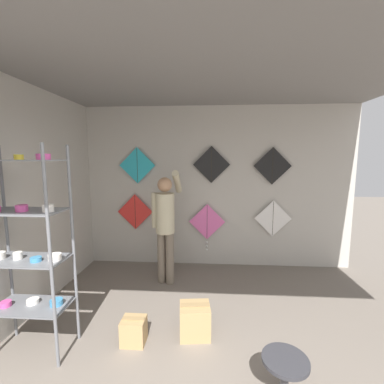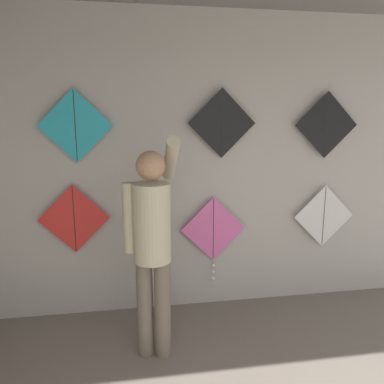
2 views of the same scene
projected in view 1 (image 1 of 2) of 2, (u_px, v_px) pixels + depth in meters
The scene contains 14 objects.
back_panel at pixel (206, 187), 4.53m from camera, with size 5.02×0.06×2.80m, color #BCB7AD.
left_panel at pixel (24, 202), 3.03m from camera, with size 0.06×4.07×2.80m, color #BCB7AD.
ceiling_slab at pixel (206, 71), 2.70m from camera, with size 5.02×4.07×0.04m, color gray.
shelf_rack at pixel (27, 241), 2.43m from camera, with size 0.74×0.41×2.04m.
shopkeeper at pixel (165, 220), 3.87m from camera, with size 0.43×0.56×1.74m.
cardboard_box at pixel (195, 320), 2.77m from camera, with size 0.35×0.31×0.36m.
cardboard_box_spare at pixel (134, 331), 2.66m from camera, with size 0.24×0.21×0.28m.
stool at pixel (285, 367), 1.96m from camera, with size 0.35×0.35×0.40m.
kite_0 at pixel (135, 212), 4.59m from camera, with size 0.63×0.01×0.63m.
kite_1 at pixel (207, 224), 4.52m from camera, with size 0.63×0.04×0.84m.
kite_2 at pixel (273, 219), 4.43m from camera, with size 0.63×0.01×0.63m.
kite_3 at pixel (137, 165), 4.47m from camera, with size 0.63×0.01×0.63m.
kite_4 at pixel (211, 165), 4.39m from camera, with size 0.63×0.01×0.63m.
kite_5 at pixel (273, 166), 4.32m from camera, with size 0.63×0.01×0.63m.
Camera 1 is at (0.05, -1.21, 1.91)m, focal length 24.00 mm.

